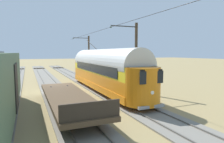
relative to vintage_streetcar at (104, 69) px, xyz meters
The scene contains 9 objects.
ground_plane 5.39m from the vintage_streetcar, 19.92° to the right, with size 220.00×220.00×0.00m, color #937F51.
track_streetcar_siding 2.96m from the vintage_streetcar, 90.00° to the right, with size 2.80×80.00×0.18m.
track_adjacent_siding 5.47m from the vintage_streetcar, 23.29° to the right, with size 2.80×80.00×0.18m.
track_third_siding 9.67m from the vintage_streetcar, 12.15° to the right, with size 2.80×80.00×0.18m.
vintage_streetcar is the anchor object (origin of this frame).
flatcar_adjacent 6.99m from the vintage_streetcar, 47.78° to the left, with size 2.80×11.29×1.60m.
catenary_pole_foreground 14.51m from the vintage_streetcar, 100.37° to the right, with size 2.90×0.28×6.82m.
catenary_pole_mid_near 3.44m from the vintage_streetcar, 144.95° to the left, with size 2.90×0.28×6.82m.
overhead_wire_run 4.17m from the vintage_streetcar, 93.19° to the left, with size 2.70×36.08×0.18m.
Camera 1 is at (2.49, 20.20, 3.95)m, focal length 31.38 mm.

